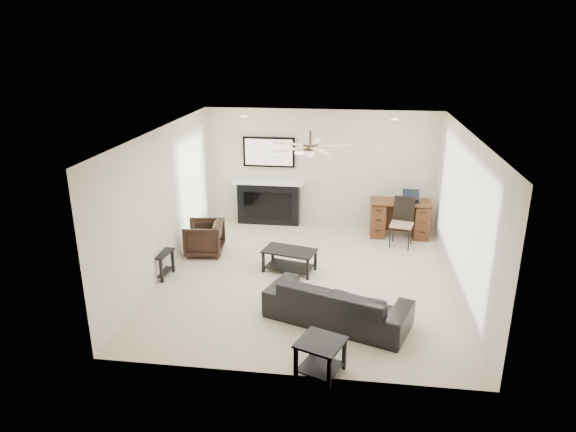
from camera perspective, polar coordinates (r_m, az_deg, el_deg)
name	(u,v)px	position (r m, az deg, el deg)	size (l,w,h in m)	color
room_shell	(321,182)	(8.38, 3.70, 3.84)	(5.50, 5.54, 2.52)	#C1B09B
sofa	(337,303)	(7.49, 5.49, -9.58)	(2.06, 0.81, 0.60)	black
armchair	(204,238)	(9.82, -9.30, -2.43)	(0.68, 0.70, 0.64)	black
coffee_table	(290,260)	(9.03, 0.17, -4.97)	(0.90, 0.50, 0.40)	black
end_table_near	(320,357)	(6.47, 3.62, -15.40)	(0.52, 0.52, 0.45)	black
end_table_left	(156,264)	(9.13, -14.46, -5.18)	(0.50, 0.50, 0.45)	black
fireplace_unit	(268,182)	(11.12, -2.20, 3.84)	(1.52, 0.34, 1.91)	black
desk	(399,219)	(10.78, 12.27, -0.30)	(1.22, 0.56, 0.76)	#3C1D0F
desk_chair	(402,223)	(10.23, 12.53, -0.76)	(0.42, 0.44, 0.97)	black
laptop	(411,196)	(10.63, 13.54, 2.14)	(0.33, 0.24, 0.23)	black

